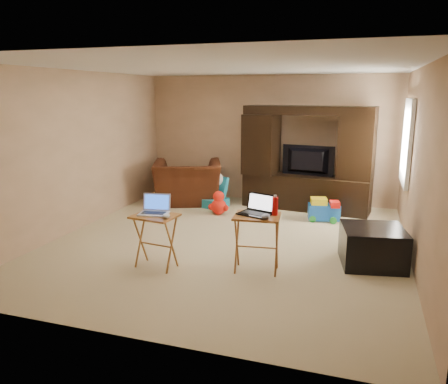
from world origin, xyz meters
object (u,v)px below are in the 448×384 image
(tray_table_right, at_px, (257,244))
(laptop_left, at_px, (153,205))
(television, at_px, (307,161))
(push_toy, at_px, (324,209))
(recliner, at_px, (188,182))
(water_bottle, at_px, (275,206))
(entertainment_center, at_px, (307,159))
(plush_toy, at_px, (219,203))
(tray_table_left, at_px, (156,241))
(child_rocker, at_px, (214,192))
(mouse_left, at_px, (166,216))
(ottoman, at_px, (372,246))
(mouse_right, at_px, (266,217))
(laptop_right, at_px, (254,205))

(tray_table_right, height_order, laptop_left, laptop_left)
(television, xyz_separation_m, push_toy, (0.41, -0.66, -0.72))
(recliner, height_order, push_toy, recliner)
(laptop_left, bearing_deg, water_bottle, 2.99)
(entertainment_center, distance_m, plush_toy, 1.84)
(laptop_left, bearing_deg, entertainment_center, 58.28)
(tray_table_right, bearing_deg, television, 80.50)
(tray_table_left, bearing_deg, plush_toy, 98.16)
(entertainment_center, xyz_separation_m, tray_table_right, (-0.17, -3.19, -0.60))
(child_rocker, xyz_separation_m, mouse_left, (0.47, -3.11, 0.41))
(mouse_left, bearing_deg, push_toy, 59.94)
(entertainment_center, height_order, mouse_left, entertainment_center)
(water_bottle, bearing_deg, tray_table_left, -166.68)
(ottoman, relative_size, tray_table_right, 1.06)
(television, height_order, child_rocker, television)
(ottoman, height_order, laptop_left, laptop_left)
(entertainment_center, bearing_deg, mouse_right, -83.92)
(child_rocker, xyz_separation_m, tray_table_left, (0.28, -3.04, 0.05))
(ottoman, height_order, mouse_left, mouse_left)
(tray_table_right, distance_m, laptop_left, 1.36)
(television, xyz_separation_m, ottoman, (1.18, -2.48, -0.68))
(mouse_right, distance_m, water_bottle, 0.23)
(laptop_left, xyz_separation_m, water_bottle, (1.46, 0.31, 0.03))
(ottoman, distance_m, laptop_right, 1.65)
(plush_toy, distance_m, tray_table_left, 2.58)
(television, height_order, tray_table_right, television)
(recliner, height_order, child_rocker, recliner)
(laptop_left, height_order, mouse_left, laptop_left)
(entertainment_center, relative_size, tray_table_right, 3.29)
(child_rocker, bearing_deg, laptop_left, -66.12)
(push_toy, xyz_separation_m, mouse_right, (-0.46, -2.61, 0.54))
(plush_toy, xyz_separation_m, laptop_right, (1.23, -2.30, 0.62))
(tray_table_left, xyz_separation_m, mouse_left, (0.19, -0.07, 0.37))
(television, xyz_separation_m, child_rocker, (-1.69, -0.37, -0.63))
(plush_toy, height_order, mouse_left, mouse_left)
(child_rocker, relative_size, mouse_right, 4.04)
(laptop_right, distance_m, mouse_left, 1.07)
(water_bottle, bearing_deg, laptop_right, -165.96)
(laptop_right, relative_size, water_bottle, 1.70)
(ottoman, bearing_deg, water_bottle, -153.05)
(mouse_left, xyz_separation_m, water_bottle, (1.24, 0.41, 0.12))
(plush_toy, xyz_separation_m, ottoman, (2.62, -1.65, 0.02))
(tray_table_left, distance_m, tray_table_right, 1.26)
(tray_table_right, bearing_deg, water_bottle, 15.46)
(entertainment_center, bearing_deg, television, -83.16)
(tray_table_left, height_order, mouse_left, mouse_left)
(push_toy, bearing_deg, television, 109.54)
(ottoman, xyz_separation_m, laptop_right, (-1.40, -0.65, 0.59))
(ottoman, xyz_separation_m, tray_table_right, (-1.36, -0.67, 0.11))
(tray_table_right, bearing_deg, mouse_right, -49.05)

